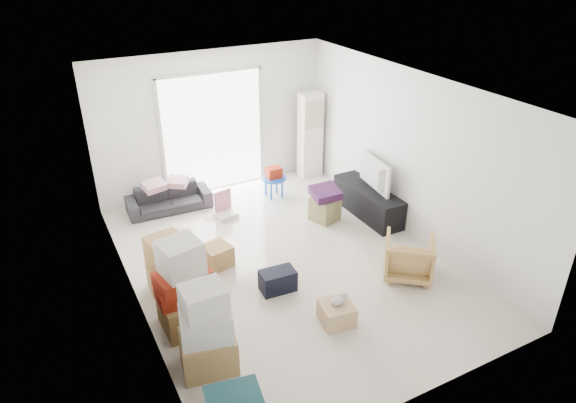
# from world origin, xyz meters

# --- Properties ---
(room_shell) EXTENTS (4.98, 6.48, 3.18)m
(room_shell) POSITION_xyz_m (0.00, 0.00, 1.35)
(room_shell) COLOR beige
(room_shell) RESTS_ON ground
(sliding_door) EXTENTS (2.10, 0.04, 2.33)m
(sliding_door) POSITION_xyz_m (0.00, 2.98, 1.24)
(sliding_door) COLOR white
(sliding_door) RESTS_ON room_shell
(ac_tower) EXTENTS (0.45, 0.30, 1.75)m
(ac_tower) POSITION_xyz_m (1.95, 2.65, 0.88)
(ac_tower) COLOR white
(ac_tower) RESTS_ON room_shell
(tv_console) EXTENTS (0.47, 1.56, 0.52)m
(tv_console) POSITION_xyz_m (2.00, 0.65, 0.26)
(tv_console) COLOR black
(tv_console) RESTS_ON room_shell
(television) EXTENTS (0.68, 1.04, 0.13)m
(television) POSITION_xyz_m (2.00, 0.65, 0.58)
(television) COLOR black
(television) RESTS_ON tv_console
(sofa) EXTENTS (1.52, 0.51, 0.59)m
(sofa) POSITION_xyz_m (-1.10, 2.50, 0.29)
(sofa) COLOR #2B2C31
(sofa) RESTS_ON room_shell
(pillow_left) EXTENTS (0.43, 0.38, 0.12)m
(pillow_left) POSITION_xyz_m (-1.34, 2.51, 0.65)
(pillow_left) COLOR #C6909D
(pillow_left) RESTS_ON sofa
(pillow_right) EXTENTS (0.41, 0.40, 0.11)m
(pillow_right) POSITION_xyz_m (-0.91, 2.48, 0.64)
(pillow_right) COLOR #C6909D
(pillow_right) RESTS_ON sofa
(armchair) EXTENTS (0.92, 0.92, 0.70)m
(armchair) POSITION_xyz_m (1.42, -1.16, 0.35)
(armchair) COLOR tan
(armchair) RESTS_ON room_shell
(box_stack_a) EXTENTS (0.70, 0.62, 1.13)m
(box_stack_a) POSITION_xyz_m (-1.80, -1.52, 0.51)
(box_stack_a) COLOR #A6804B
(box_stack_a) RESTS_ON room_shell
(box_stack_b) EXTENTS (0.70, 0.63, 1.25)m
(box_stack_b) POSITION_xyz_m (-1.80, -0.71, 0.54)
(box_stack_b) COLOR #A6804B
(box_stack_b) RESTS_ON room_shell
(box_stack_c) EXTENTS (0.55, 0.55, 0.82)m
(box_stack_c) POSITION_xyz_m (-1.77, 0.17, 0.40)
(box_stack_c) COLOR #A6804B
(box_stack_c) RESTS_ON room_shell
(loose_box) EXTENTS (0.47, 0.47, 0.33)m
(loose_box) POSITION_xyz_m (-0.97, 0.41, 0.16)
(loose_box) COLOR #A6804B
(loose_box) RESTS_ON room_shell
(duffel_bag) EXTENTS (0.51, 0.33, 0.32)m
(duffel_bag) POSITION_xyz_m (-0.43, -0.59, 0.16)
(duffel_bag) COLOR black
(duffel_bag) RESTS_ON room_shell
(ottoman) EXTENTS (0.53, 0.53, 0.42)m
(ottoman) POSITION_xyz_m (1.22, 0.85, 0.21)
(ottoman) COLOR tan
(ottoman) RESTS_ON room_shell
(blanket) EXTENTS (0.52, 0.52, 0.14)m
(blanket) POSITION_xyz_m (1.22, 0.85, 0.49)
(blanket) COLOR #3F1B44
(blanket) RESTS_ON ottoman
(kids_table) EXTENTS (0.47, 0.47, 0.60)m
(kids_table) POSITION_xyz_m (0.83, 2.08, 0.43)
(kids_table) COLOR blue
(kids_table) RESTS_ON room_shell
(toy_walker) EXTENTS (0.41, 0.37, 0.48)m
(toy_walker) POSITION_xyz_m (-0.30, 1.78, 0.13)
(toy_walker) COLOR silver
(toy_walker) RESTS_ON room_shell
(wood_crate) EXTENTS (0.48, 0.48, 0.28)m
(wood_crate) POSITION_xyz_m (-0.06, -1.55, 0.14)
(wood_crate) COLOR tan
(wood_crate) RESTS_ON room_shell
(plush_bunny) EXTENTS (0.26, 0.15, 0.13)m
(plush_bunny) POSITION_xyz_m (-0.03, -1.54, 0.33)
(plush_bunny) COLOR #B2ADA8
(plush_bunny) RESTS_ON wood_crate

